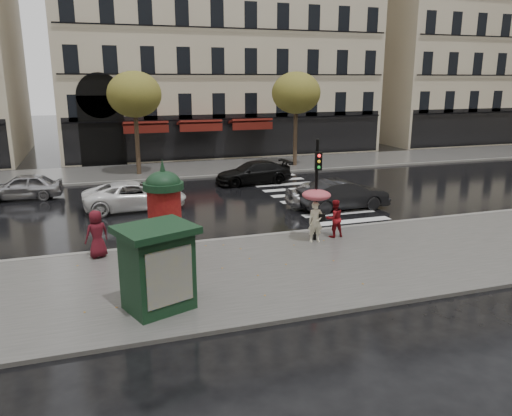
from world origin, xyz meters
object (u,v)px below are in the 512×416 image
object	(u,v)px
woman_umbrella	(316,207)
newsstand	(157,267)
traffic_light	(317,180)
man_burgundy	(97,234)
morris_column	(165,214)
car_white	(135,195)
car_black	(253,173)
woman_red	(334,218)
car_darkgrey	(343,195)
car_far_silver	(23,187)
car_silver	(324,193)

from	to	relation	value
woman_umbrella	newsstand	xyz separation A→B (m)	(-6.42, -3.88, -0.19)
traffic_light	man_burgundy	bearing A→B (deg)	175.16
morris_column	traffic_light	world-z (taller)	traffic_light
car_white	car_black	size ratio (longest dim) A/B	1.06
woman_red	car_white	bearing A→B (deg)	-48.40
woman_red	newsstand	world-z (taller)	newsstand
car_darkgrey	car_black	bearing A→B (deg)	16.43
woman_umbrella	newsstand	distance (m)	7.51
man_burgundy	woman_umbrella	bearing A→B (deg)	151.14
car_far_silver	car_darkgrey	bearing A→B (deg)	68.65
car_black	morris_column	bearing A→B (deg)	-32.53
woman_red	car_darkgrey	xyz separation A→B (m)	(2.59, 4.13, -0.14)
car_silver	traffic_light	bearing A→B (deg)	154.76
woman_umbrella	car_white	size ratio (longest dim) A/B	0.42
car_darkgrey	car_black	xyz separation A→B (m)	(-2.26, 7.18, -0.05)
car_black	car_far_silver	xyz separation A→B (m)	(-12.70, -0.05, 0.00)
woman_red	car_black	size ratio (longest dim) A/B	0.32
car_white	car_darkgrey	bearing A→B (deg)	-110.88
traffic_light	car_far_silver	bearing A→B (deg)	135.10
car_silver	newsstand	bearing A→B (deg)	138.25
traffic_light	newsstand	xyz separation A→B (m)	(-6.49, -4.03, -1.16)
car_silver	car_darkgrey	distance (m)	1.01
man_burgundy	morris_column	world-z (taller)	morris_column
man_burgundy	newsstand	world-z (taller)	newsstand
newsstand	car_far_silver	size ratio (longest dim) A/B	0.60
morris_column	car_white	size ratio (longest dim) A/B	0.72
car_silver	car_darkgrey	size ratio (longest dim) A/B	0.88
car_silver	car_far_silver	xyz separation A→B (m)	(-14.33, 6.34, 0.01)
man_burgundy	car_silver	distance (m)	11.68
man_burgundy	car_darkgrey	bearing A→B (deg)	174.69
woman_umbrella	car_white	distance (m)	9.75
car_darkgrey	morris_column	bearing A→B (deg)	117.17
woman_umbrella	newsstand	bearing A→B (deg)	-148.84
car_silver	car_darkgrey	bearing A→B (deg)	-137.34
traffic_light	car_black	bearing A→B (deg)	83.96
car_far_silver	car_black	bearing A→B (deg)	94.34
man_burgundy	morris_column	size ratio (longest dim) A/B	0.47
woman_red	car_white	distance (m)	10.10
traffic_light	car_far_silver	distance (m)	16.31
woman_umbrella	car_far_silver	bearing A→B (deg)	134.58
man_burgundy	car_far_silver	distance (m)	11.33
man_burgundy	car_far_silver	xyz separation A→B (m)	(-3.52, 10.77, -0.29)
car_darkgrey	car_far_silver	bearing A→B (deg)	63.46
morris_column	woman_red	bearing A→B (deg)	7.16
newsstand	car_black	xyz separation A→B (m)	(7.70, 15.51, -0.64)
man_burgundy	woman_red	bearing A→B (deg)	153.85
woman_red	traffic_light	bearing A→B (deg)	9.48
woman_red	car_darkgrey	bearing A→B (deg)	-124.18
traffic_light	car_black	size ratio (longest dim) A/B	0.84
man_burgundy	car_black	size ratio (longest dim) A/B	0.36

